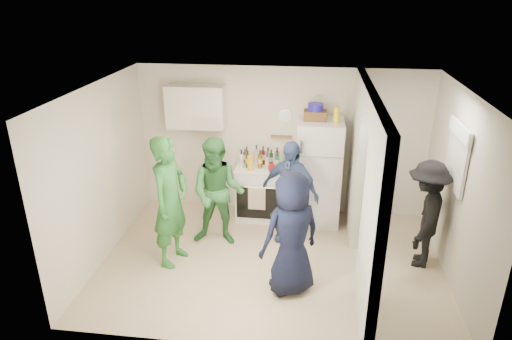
% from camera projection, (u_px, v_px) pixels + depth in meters
% --- Properties ---
extents(floor, '(4.80, 4.80, 0.00)m').
position_uv_depth(floor, '(271.00, 261.00, 6.57)').
color(floor, beige).
rests_on(floor, ground).
extents(wall_back, '(4.80, 0.00, 4.80)m').
position_uv_depth(wall_back, '(282.00, 142.00, 7.65)').
color(wall_back, silver).
rests_on(wall_back, floor).
extents(wall_front, '(4.80, 0.00, 4.80)m').
position_uv_depth(wall_front, '(256.00, 251.00, 4.53)').
color(wall_front, silver).
rests_on(wall_front, floor).
extents(wall_left, '(0.00, 3.40, 3.40)m').
position_uv_depth(wall_left, '(101.00, 173.00, 6.37)').
color(wall_left, silver).
rests_on(wall_left, floor).
extents(wall_right, '(0.00, 3.40, 3.40)m').
position_uv_depth(wall_right, '(459.00, 192.00, 5.81)').
color(wall_right, silver).
rests_on(wall_right, floor).
extents(ceiling, '(4.80, 4.80, 0.00)m').
position_uv_depth(ceiling, '(273.00, 90.00, 5.61)').
color(ceiling, white).
rests_on(ceiling, wall_back).
extents(partition_pier_back, '(0.12, 1.20, 2.50)m').
position_uv_depth(partition_pier_back, '(357.00, 157.00, 6.96)').
color(partition_pier_back, silver).
rests_on(partition_pier_back, floor).
extents(partition_pier_front, '(0.12, 1.20, 2.50)m').
position_uv_depth(partition_pier_front, '(372.00, 229.00, 4.94)').
color(partition_pier_front, silver).
rests_on(partition_pier_front, floor).
extents(partition_header, '(0.12, 1.00, 0.40)m').
position_uv_depth(partition_header, '(371.00, 109.00, 5.55)').
color(partition_header, silver).
rests_on(partition_header, partition_pier_back).
extents(stove, '(0.77, 0.64, 0.92)m').
position_uv_depth(stove, '(259.00, 191.00, 7.69)').
color(stove, white).
rests_on(stove, floor).
extents(upper_cabinet, '(0.95, 0.34, 0.70)m').
position_uv_depth(upper_cabinet, '(196.00, 107.00, 7.42)').
color(upper_cabinet, silver).
rests_on(upper_cabinet, wall_back).
extents(fridge, '(0.72, 0.69, 1.74)m').
position_uv_depth(fridge, '(318.00, 172.00, 7.39)').
color(fridge, silver).
rests_on(fridge, floor).
extents(wicker_basket, '(0.35, 0.25, 0.15)m').
position_uv_depth(wicker_basket, '(315.00, 115.00, 7.09)').
color(wicker_basket, brown).
rests_on(wicker_basket, fridge).
extents(blue_bowl, '(0.24, 0.24, 0.11)m').
position_uv_depth(blue_bowl, '(316.00, 107.00, 7.04)').
color(blue_bowl, '#1E1698').
rests_on(blue_bowl, wicker_basket).
extents(yellow_cup_stack_top, '(0.09, 0.09, 0.25)m').
position_uv_depth(yellow_cup_stack_top, '(336.00, 115.00, 6.89)').
color(yellow_cup_stack_top, yellow).
rests_on(yellow_cup_stack_top, fridge).
extents(wall_clock, '(0.22, 0.02, 0.22)m').
position_uv_depth(wall_clock, '(285.00, 116.00, 7.45)').
color(wall_clock, white).
rests_on(wall_clock, wall_back).
extents(spice_shelf, '(0.35, 0.08, 0.03)m').
position_uv_depth(spice_shelf, '(281.00, 137.00, 7.57)').
color(spice_shelf, olive).
rests_on(spice_shelf, wall_back).
extents(nook_window, '(0.03, 0.70, 0.80)m').
position_uv_depth(nook_window, '(459.00, 157.00, 5.84)').
color(nook_window, black).
rests_on(nook_window, wall_right).
extents(nook_window_frame, '(0.04, 0.76, 0.86)m').
position_uv_depth(nook_window_frame, '(457.00, 157.00, 5.84)').
color(nook_window_frame, white).
rests_on(nook_window_frame, wall_right).
extents(nook_valance, '(0.04, 0.82, 0.18)m').
position_uv_depth(nook_valance, '(460.00, 131.00, 5.71)').
color(nook_valance, white).
rests_on(nook_valance, wall_right).
extents(yellow_cup_stack_stove, '(0.09, 0.09, 0.25)m').
position_uv_depth(yellow_cup_stack_stove, '(250.00, 164.00, 7.28)').
color(yellow_cup_stack_stove, '#FFB115').
rests_on(yellow_cup_stack_stove, stove).
extents(red_cup, '(0.09, 0.09, 0.12)m').
position_uv_depth(red_cup, '(272.00, 168.00, 7.28)').
color(red_cup, '#B50C12').
rests_on(red_cup, stove).
extents(person_green_left, '(0.61, 0.78, 1.88)m').
position_uv_depth(person_green_left, '(170.00, 202.00, 6.25)').
color(person_green_left, '#2A692E').
rests_on(person_green_left, floor).
extents(person_green_center, '(0.82, 0.64, 1.67)m').
position_uv_depth(person_green_center, '(218.00, 193.00, 6.75)').
color(person_green_center, '#34763D').
rests_on(person_green_center, floor).
extents(person_denim, '(1.03, 0.79, 1.62)m').
position_uv_depth(person_denim, '(290.00, 192.00, 6.82)').
color(person_denim, '#38437A').
rests_on(person_denim, floor).
extents(person_navy, '(0.96, 0.87, 1.64)m').
position_uv_depth(person_navy, '(291.00, 234.00, 5.67)').
color(person_navy, black).
rests_on(person_navy, floor).
extents(person_nook, '(0.87, 1.14, 1.55)m').
position_uv_depth(person_nook, '(425.00, 214.00, 6.25)').
color(person_nook, black).
rests_on(person_nook, floor).
extents(bottle_a, '(0.06, 0.06, 0.24)m').
position_uv_depth(bottle_a, '(245.00, 156.00, 7.62)').
color(bottle_a, '#662F14').
rests_on(bottle_a, stove).
extents(bottle_b, '(0.06, 0.06, 0.29)m').
position_uv_depth(bottle_b, '(247.00, 159.00, 7.41)').
color(bottle_b, '#1B4C19').
rests_on(bottle_b, stove).
extents(bottle_c, '(0.07, 0.07, 0.31)m').
position_uv_depth(bottle_c, '(256.00, 154.00, 7.61)').
color(bottle_c, '#B5BEC4').
rests_on(bottle_c, stove).
extents(bottle_d, '(0.07, 0.07, 0.31)m').
position_uv_depth(bottle_d, '(260.00, 159.00, 7.39)').
color(bottle_d, brown).
rests_on(bottle_d, stove).
extents(bottle_e, '(0.08, 0.08, 0.26)m').
position_uv_depth(bottle_e, '(268.00, 155.00, 7.63)').
color(bottle_e, '#ABB2BD').
rests_on(bottle_e, stove).
extents(bottle_f, '(0.06, 0.06, 0.29)m').
position_uv_depth(bottle_f, '(271.00, 158.00, 7.47)').
color(bottle_f, '#13351B').
rests_on(bottle_f, stove).
extents(bottle_g, '(0.07, 0.07, 0.29)m').
position_uv_depth(bottle_g, '(277.00, 156.00, 7.54)').
color(bottle_g, olive).
rests_on(bottle_g, stove).
extents(bottle_h, '(0.07, 0.07, 0.32)m').
position_uv_depth(bottle_h, '(241.00, 159.00, 7.39)').
color(bottle_h, silver).
rests_on(bottle_h, stove).
extents(bottle_i, '(0.06, 0.06, 0.32)m').
position_uv_depth(bottle_i, '(263.00, 155.00, 7.53)').
color(bottle_i, '#55120E').
rests_on(bottle_i, stove).
extents(bottle_j, '(0.07, 0.07, 0.33)m').
position_uv_depth(bottle_j, '(277.00, 160.00, 7.31)').
color(bottle_j, '#216242').
rests_on(bottle_j, stove).
extents(bottle_k, '(0.07, 0.07, 0.31)m').
position_uv_depth(bottle_k, '(247.00, 156.00, 7.52)').
color(bottle_k, brown).
rests_on(bottle_k, stove).
extents(bottle_l, '(0.06, 0.06, 0.30)m').
position_uv_depth(bottle_l, '(267.00, 161.00, 7.31)').
color(bottle_l, '#959DA4').
rests_on(bottle_l, stove).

